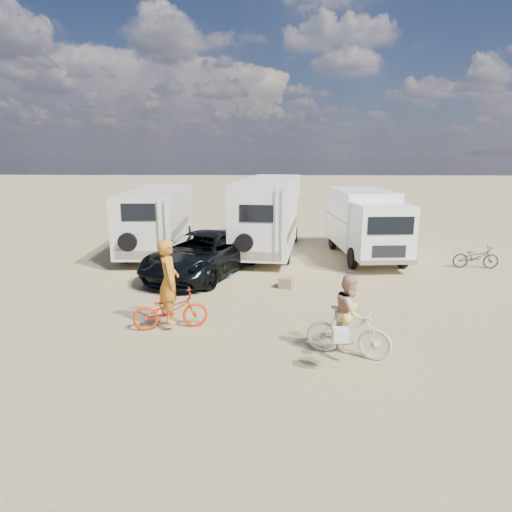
{
  "coord_description": "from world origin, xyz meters",
  "views": [
    {
      "loc": [
        -0.33,
        -10.01,
        3.98
      ],
      "look_at": [
        -0.64,
        1.13,
        1.3
      ],
      "focal_mm": 30.11,
      "sensor_mm": 36.0,
      "label": 1
    }
  ],
  "objects_px": {
    "box_truck": "(366,225)",
    "rv_main": "(269,215)",
    "cooler": "(223,270)",
    "bike_parked": "(476,257)",
    "dark_suv": "(203,254)",
    "bike_man": "(170,310)",
    "bike_woman": "(348,332)",
    "crate": "(286,283)",
    "rider_man": "(169,289)",
    "rider_woman": "(349,320)",
    "rv_left": "(159,221)"
  },
  "relations": [
    {
      "from": "bike_man",
      "to": "crate",
      "type": "distance_m",
      "value": 4.24
    },
    {
      "from": "rv_main",
      "to": "bike_man",
      "type": "height_order",
      "value": "rv_main"
    },
    {
      "from": "bike_woman",
      "to": "rider_man",
      "type": "height_order",
      "value": "rider_man"
    },
    {
      "from": "rv_main",
      "to": "rider_woman",
      "type": "height_order",
      "value": "rv_main"
    },
    {
      "from": "rv_left",
      "to": "bike_parked",
      "type": "distance_m",
      "value": 12.11
    },
    {
      "from": "bike_parked",
      "to": "bike_woman",
      "type": "bearing_deg",
      "value": 145.26
    },
    {
      "from": "dark_suv",
      "to": "cooler",
      "type": "bearing_deg",
      "value": 2.46
    },
    {
      "from": "rv_left",
      "to": "rider_woman",
      "type": "relative_size",
      "value": 4.32
    },
    {
      "from": "rv_main",
      "to": "bike_parked",
      "type": "height_order",
      "value": "rv_main"
    },
    {
      "from": "dark_suv",
      "to": "rv_main",
      "type": "bearing_deg",
      "value": 79.4
    },
    {
      "from": "rider_man",
      "to": "bike_parked",
      "type": "relative_size",
      "value": 1.25
    },
    {
      "from": "bike_man",
      "to": "rider_man",
      "type": "relative_size",
      "value": 0.89
    },
    {
      "from": "rv_main",
      "to": "crate",
      "type": "distance_m",
      "value": 5.26
    },
    {
      "from": "rv_main",
      "to": "bike_woman",
      "type": "xyz_separation_m",
      "value": [
        1.55,
        -9.52,
        -0.97
      ]
    },
    {
      "from": "bike_woman",
      "to": "crate",
      "type": "bearing_deg",
      "value": 33.88
    },
    {
      "from": "rv_main",
      "to": "bike_woman",
      "type": "height_order",
      "value": "rv_main"
    },
    {
      "from": "bike_parked",
      "to": "dark_suv",
      "type": "bearing_deg",
      "value": 101.22
    },
    {
      "from": "dark_suv",
      "to": "rider_woman",
      "type": "bearing_deg",
      "value": -36.26
    },
    {
      "from": "box_truck",
      "to": "rider_man",
      "type": "distance_m",
      "value": 9.33
    },
    {
      "from": "bike_woman",
      "to": "crate",
      "type": "height_order",
      "value": "bike_woman"
    },
    {
      "from": "box_truck",
      "to": "rider_woman",
      "type": "height_order",
      "value": "box_truck"
    },
    {
      "from": "box_truck",
      "to": "bike_parked",
      "type": "distance_m",
      "value": 3.98
    },
    {
      "from": "rv_main",
      "to": "bike_man",
      "type": "bearing_deg",
      "value": -98.32
    },
    {
      "from": "bike_woman",
      "to": "cooler",
      "type": "relative_size",
      "value": 2.98
    },
    {
      "from": "rv_main",
      "to": "box_truck",
      "type": "distance_m",
      "value": 3.87
    },
    {
      "from": "rv_left",
      "to": "bike_woman",
      "type": "bearing_deg",
      "value": -60.05
    },
    {
      "from": "bike_man",
      "to": "cooler",
      "type": "distance_m",
      "value": 4.41
    },
    {
      "from": "rv_main",
      "to": "box_truck",
      "type": "height_order",
      "value": "rv_main"
    },
    {
      "from": "bike_man",
      "to": "bike_parked",
      "type": "height_order",
      "value": "bike_man"
    },
    {
      "from": "box_truck",
      "to": "dark_suv",
      "type": "distance_m",
      "value": 6.49
    },
    {
      "from": "rider_man",
      "to": "dark_suv",
      "type": "bearing_deg",
      "value": -15.07
    },
    {
      "from": "rider_man",
      "to": "bike_man",
      "type": "bearing_deg",
      "value": -0.0
    },
    {
      "from": "box_truck",
      "to": "dark_suv",
      "type": "height_order",
      "value": "box_truck"
    },
    {
      "from": "box_truck",
      "to": "bike_woman",
      "type": "distance_m",
      "value": 8.72
    },
    {
      "from": "rider_woman",
      "to": "rv_main",
      "type": "bearing_deg",
      "value": 29.92
    },
    {
      "from": "dark_suv",
      "to": "rider_man",
      "type": "xyz_separation_m",
      "value": [
        -0.07,
        -4.57,
        0.26
      ]
    },
    {
      "from": "dark_suv",
      "to": "crate",
      "type": "bearing_deg",
      "value": -6.33
    },
    {
      "from": "cooler",
      "to": "bike_parked",
      "type": "bearing_deg",
      "value": 20.2
    },
    {
      "from": "bike_man",
      "to": "cooler",
      "type": "xyz_separation_m",
      "value": [
        0.76,
        4.34,
        -0.22
      ]
    },
    {
      "from": "bike_man",
      "to": "cooler",
      "type": "height_order",
      "value": "bike_man"
    },
    {
      "from": "crate",
      "to": "dark_suv",
      "type": "bearing_deg",
      "value": 152.82
    },
    {
      "from": "rider_man",
      "to": "crate",
      "type": "bearing_deg",
      "value": -55.87
    },
    {
      "from": "rider_woman",
      "to": "bike_parked",
      "type": "relative_size",
      "value": 0.98
    },
    {
      "from": "box_truck",
      "to": "rv_main",
      "type": "bearing_deg",
      "value": 159.21
    },
    {
      "from": "bike_man",
      "to": "bike_woman",
      "type": "relative_size",
      "value": 1.0
    },
    {
      "from": "rider_woman",
      "to": "bike_parked",
      "type": "distance_m",
      "value": 8.99
    },
    {
      "from": "dark_suv",
      "to": "bike_woman",
      "type": "distance_m",
      "value": 6.98
    },
    {
      "from": "box_truck",
      "to": "bike_woman",
      "type": "bearing_deg",
      "value": -108.55
    },
    {
      "from": "box_truck",
      "to": "cooler",
      "type": "relative_size",
      "value": 9.27
    },
    {
      "from": "bike_woman",
      "to": "rider_woman",
      "type": "height_order",
      "value": "rider_woman"
    }
  ]
}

